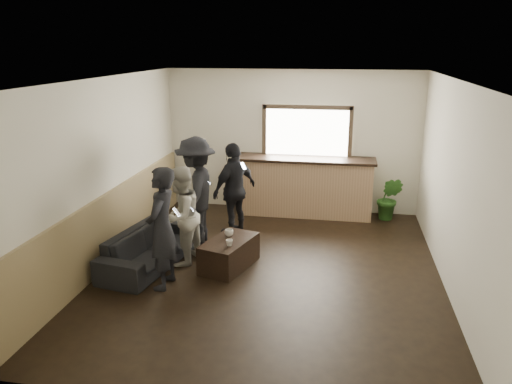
% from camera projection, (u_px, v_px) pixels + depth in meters
% --- Properties ---
extents(ground, '(5.00, 6.00, 0.01)m').
position_uv_depth(ground, '(269.00, 270.00, 7.48)').
color(ground, black).
extents(room_shell, '(5.01, 6.01, 2.80)m').
position_uv_depth(room_shell, '(219.00, 173.00, 7.18)').
color(room_shell, silver).
rests_on(room_shell, ground).
extents(bar_counter, '(2.70, 0.68, 2.13)m').
position_uv_depth(bar_counter, '(304.00, 183.00, 9.79)').
color(bar_counter, '#A27A58').
rests_on(bar_counter, ground).
extents(sofa, '(1.09, 2.04, 0.56)m').
position_uv_depth(sofa, '(151.00, 247.00, 7.62)').
color(sofa, black).
rests_on(sofa, ground).
extents(coffee_table, '(0.81, 1.10, 0.44)m').
position_uv_depth(coffee_table, '(229.00, 253.00, 7.54)').
color(coffee_table, black).
rests_on(coffee_table, ground).
extents(cup_a, '(0.14, 0.14, 0.10)m').
position_uv_depth(cup_a, '(229.00, 233.00, 7.62)').
color(cup_a, silver).
rests_on(cup_a, coffee_table).
extents(cup_b, '(0.14, 0.14, 0.10)m').
position_uv_depth(cup_b, '(229.00, 243.00, 7.24)').
color(cup_b, silver).
rests_on(cup_b, coffee_table).
extents(potted_plant, '(0.56, 0.51, 0.85)m').
position_uv_depth(potted_plant, '(389.00, 199.00, 9.52)').
color(potted_plant, '#2D6623').
rests_on(potted_plant, ground).
extents(person_a, '(0.47, 0.63, 1.71)m').
position_uv_depth(person_a, '(162.00, 228.00, 6.76)').
color(person_a, black).
rests_on(person_a, ground).
extents(person_b, '(0.75, 0.87, 1.53)m').
position_uv_depth(person_b, '(181.00, 216.00, 7.53)').
color(person_b, '#B3B0A2').
rests_on(person_b, ground).
extents(person_c, '(0.75, 1.22, 1.82)m').
position_uv_depth(person_c, '(196.00, 191.00, 8.28)').
color(person_c, black).
rests_on(person_c, ground).
extents(person_d, '(0.86, 1.03, 1.65)m').
position_uv_depth(person_d, '(235.00, 190.00, 8.67)').
color(person_d, black).
rests_on(person_d, ground).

